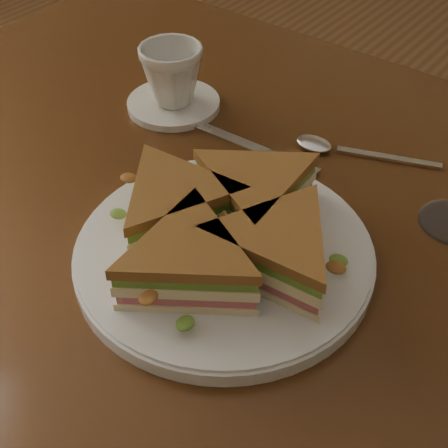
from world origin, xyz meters
name	(u,v)px	position (x,y,z in m)	size (l,w,h in m)	color
table	(249,256)	(0.00, 0.00, 0.65)	(1.20, 0.80, 0.75)	#331A0B
plate	(224,254)	(0.04, -0.10, 0.76)	(0.31, 0.31, 0.02)	white
sandwich_wedges	(224,228)	(0.04, -0.10, 0.80)	(0.29, 0.29, 0.06)	#FBEBB9
crisps_mound	(224,231)	(0.04, -0.10, 0.79)	(0.09, 0.09, 0.05)	#D0651A
spoon	(332,147)	(0.03, 0.14, 0.75)	(0.18, 0.08, 0.01)	silver
knife	(240,143)	(-0.07, 0.08, 0.75)	(0.22, 0.02, 0.00)	silver
saucer	(174,104)	(-0.20, 0.10, 0.76)	(0.13, 0.13, 0.01)	white
coffee_cup	(172,75)	(-0.20, 0.10, 0.80)	(0.09, 0.09, 0.08)	white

